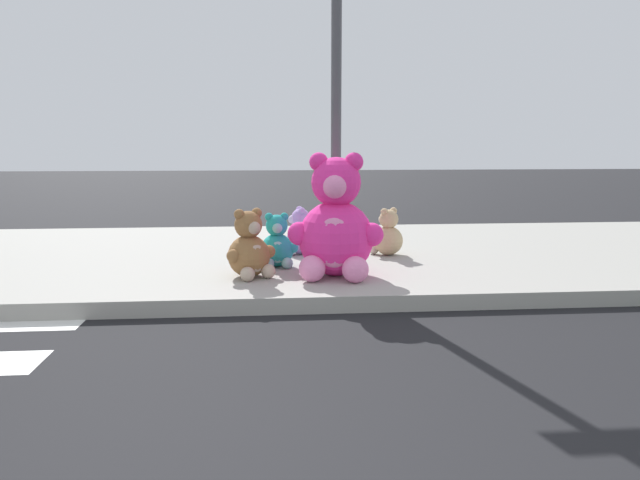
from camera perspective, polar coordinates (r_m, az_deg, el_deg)
sidewalk at (r=7.18m, az=-7.16°, el=-1.73°), size 28.00×4.40×0.15m
sign_pole at (r=6.28m, az=1.60°, el=13.01°), size 0.56×0.11×3.20m
plush_pink_large at (r=5.74m, az=1.55°, el=1.24°), size 0.93×0.85×1.22m
plush_teal at (r=6.23m, az=-4.22°, el=-0.52°), size 0.45×0.39×0.58m
plush_tan at (r=6.93m, az=6.61°, el=0.39°), size 0.39×0.40×0.56m
plush_lavender at (r=6.93m, az=-2.03°, el=0.47°), size 0.39×0.43×0.57m
plush_brown at (r=5.76m, az=-6.89°, el=-0.97°), size 0.47×0.49×0.68m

